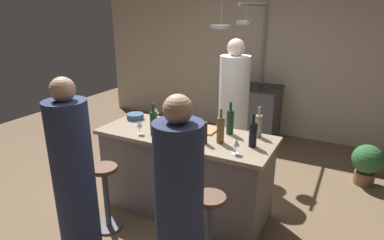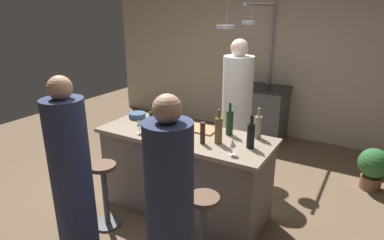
% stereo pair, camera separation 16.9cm
% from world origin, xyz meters
% --- Properties ---
extents(ground_plane, '(9.00, 9.00, 0.00)m').
position_xyz_m(ground_plane, '(0.00, 0.00, 0.00)').
color(ground_plane, brown).
extents(back_wall, '(6.40, 0.16, 2.60)m').
position_xyz_m(back_wall, '(0.00, 2.85, 1.30)').
color(back_wall, '#BCAD99').
rests_on(back_wall, ground_plane).
extents(kitchen_island, '(1.80, 0.72, 0.90)m').
position_xyz_m(kitchen_island, '(0.00, 0.00, 0.45)').
color(kitchen_island, slate).
rests_on(kitchen_island, ground_plane).
extents(stove_range, '(0.80, 0.64, 0.89)m').
position_xyz_m(stove_range, '(0.00, 2.45, 0.45)').
color(stove_range, '#47474C').
rests_on(stove_range, ground_plane).
extents(chef, '(0.37, 0.37, 1.77)m').
position_xyz_m(chef, '(0.13, 1.04, 0.82)').
color(chef, white).
rests_on(chef, ground_plane).
extents(bar_stool_right, '(0.28, 0.28, 0.68)m').
position_xyz_m(bar_stool_right, '(0.56, -0.62, 0.38)').
color(bar_stool_right, '#4C4C51').
rests_on(bar_stool_right, ground_plane).
extents(guest_right, '(0.34, 0.34, 1.60)m').
position_xyz_m(guest_right, '(0.51, -1.02, 0.74)').
color(guest_right, '#262D4C').
rests_on(guest_right, ground_plane).
extents(bar_stool_left, '(0.28, 0.28, 0.68)m').
position_xyz_m(bar_stool_left, '(-0.55, -0.62, 0.38)').
color(bar_stool_left, '#4C4C51').
rests_on(bar_stool_left, ground_plane).
extents(guest_left, '(0.34, 0.34, 1.61)m').
position_xyz_m(guest_left, '(-0.50, -1.01, 0.75)').
color(guest_left, '#262D4C').
rests_on(guest_left, ground_plane).
extents(overhead_pot_rack, '(0.59, 1.29, 2.17)m').
position_xyz_m(overhead_pot_rack, '(-0.08, 2.06, 1.63)').
color(overhead_pot_rack, gray).
rests_on(overhead_pot_rack, ground_plane).
extents(potted_plant, '(0.36, 0.36, 0.52)m').
position_xyz_m(potted_plant, '(1.72, 1.54, 0.30)').
color(potted_plant, brown).
rests_on(potted_plant, ground_plane).
extents(cutting_board, '(0.32, 0.22, 0.02)m').
position_xyz_m(cutting_board, '(0.10, 0.17, 0.91)').
color(cutting_board, '#997047').
rests_on(cutting_board, kitchen_island).
extents(pepper_mill, '(0.05, 0.05, 0.21)m').
position_xyz_m(pepper_mill, '(0.28, -0.14, 1.01)').
color(pepper_mill, '#382319').
rests_on(pepper_mill, kitchen_island).
extents(wine_bottle_dark, '(0.07, 0.07, 0.31)m').
position_xyz_m(wine_bottle_dark, '(0.70, 0.00, 1.02)').
color(wine_bottle_dark, black).
rests_on(wine_bottle_dark, kitchen_island).
extents(wine_bottle_white, '(0.07, 0.07, 0.30)m').
position_xyz_m(wine_bottle_white, '(0.67, 0.26, 1.02)').
color(wine_bottle_white, gray).
rests_on(wine_bottle_white, kitchen_island).
extents(wine_bottle_red, '(0.07, 0.07, 0.33)m').
position_xyz_m(wine_bottle_red, '(0.40, 0.21, 1.03)').
color(wine_bottle_red, '#143319').
rests_on(wine_bottle_red, kitchen_island).
extents(wine_bottle_amber, '(0.07, 0.07, 0.33)m').
position_xyz_m(wine_bottle_amber, '(0.40, -0.05, 1.03)').
color(wine_bottle_amber, brown).
rests_on(wine_bottle_amber, kitchen_island).
extents(wine_bottle_green, '(0.07, 0.07, 0.33)m').
position_xyz_m(wine_bottle_green, '(-0.25, -0.18, 1.03)').
color(wine_bottle_green, '#193D23').
rests_on(wine_bottle_green, kitchen_island).
extents(wine_glass_near_left_guest, '(0.07, 0.07, 0.15)m').
position_xyz_m(wine_glass_near_left_guest, '(-0.49, 0.22, 1.01)').
color(wine_glass_near_left_guest, silver).
rests_on(wine_glass_near_left_guest, kitchen_island).
extents(wine_glass_near_right_guest, '(0.07, 0.07, 0.15)m').
position_xyz_m(wine_glass_near_right_guest, '(-0.40, -0.22, 1.01)').
color(wine_glass_near_right_guest, silver).
rests_on(wine_glass_near_right_guest, kitchen_island).
extents(wine_glass_by_chef, '(0.07, 0.07, 0.15)m').
position_xyz_m(wine_glass_by_chef, '(0.62, -0.23, 1.01)').
color(wine_glass_by_chef, silver).
rests_on(wine_glass_by_chef, kitchen_island).
extents(mixing_bowl_wooden, '(0.15, 0.15, 0.06)m').
position_xyz_m(mixing_bowl_wooden, '(-0.35, 0.18, 0.93)').
color(mixing_bowl_wooden, brown).
rests_on(mixing_bowl_wooden, kitchen_island).
extents(mixing_bowl_blue, '(0.19, 0.19, 0.06)m').
position_xyz_m(mixing_bowl_blue, '(-0.73, 0.14, 0.93)').
color(mixing_bowl_blue, '#334C6B').
rests_on(mixing_bowl_blue, kitchen_island).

